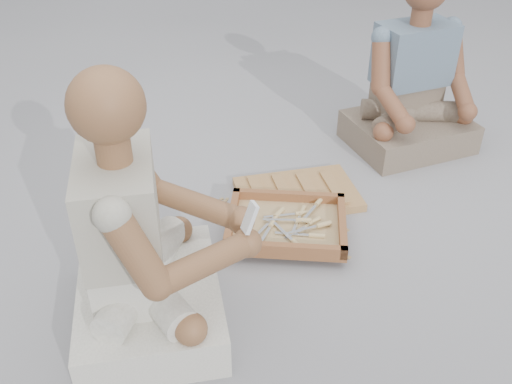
{
  "coord_description": "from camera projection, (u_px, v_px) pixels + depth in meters",
  "views": [
    {
      "loc": [
        -0.3,
        -1.8,
        1.63
      ],
      "look_at": [
        -0.07,
        0.15,
        0.3
      ],
      "focal_mm": 40.0,
      "sensor_mm": 36.0,
      "label": 1
    }
  ],
  "objects": [
    {
      "name": "ground",
      "position": [
        277.0,
        269.0,
        2.42
      ],
      "size": [
        60.0,
        60.0,
        0.0
      ],
      "primitive_type": "plane",
      "color": "#9C9CA1",
      "rests_on": "ground"
    },
    {
      "name": "chisel_0",
      "position": [
        319.0,
        225.0,
        2.55
      ],
      "size": [
        0.22,
        0.07,
        0.02
      ],
      "rotation": [
        0.0,
        0.0,
        0.26
      ],
      "color": "white",
      "rests_on": "tool_tray"
    },
    {
      "name": "wood_chip_9",
      "position": [
        227.0,
        199.0,
        2.85
      ],
      "size": [
        0.02,
        0.02,
        0.0
      ],
      "primitive_type": "cube",
      "rotation": [
        0.0,
        0.0,
        1.21
      ],
      "color": "tan",
      "rests_on": "ground"
    },
    {
      "name": "chisel_6",
      "position": [
        271.0,
        225.0,
        2.57
      ],
      "size": [
        0.12,
        0.2,
        0.02
      ],
      "rotation": [
        0.0,
        0.0,
        1.07
      ],
      "color": "white",
      "rests_on": "tool_tray"
    },
    {
      "name": "chisel_8",
      "position": [
        301.0,
        214.0,
        2.64
      ],
      "size": [
        0.11,
        0.21,
        0.02
      ],
      "rotation": [
        0.0,
        0.0,
        1.14
      ],
      "color": "white",
      "rests_on": "tool_tray"
    },
    {
      "name": "craftsman",
      "position": [
        141.0,
        249.0,
        2.0
      ],
      "size": [
        0.7,
        0.69,
        1.02
      ],
      "rotation": [
        0.0,
        0.0,
        -1.5
      ],
      "color": "silver",
      "rests_on": "ground"
    },
    {
      "name": "chisel_9",
      "position": [
        317.0,
        203.0,
        2.68
      ],
      "size": [
        0.15,
        0.19,
        0.02
      ],
      "rotation": [
        0.0,
        0.0,
        0.92
      ],
      "color": "white",
      "rests_on": "tool_tray"
    },
    {
      "name": "chisel_2",
      "position": [
        312.0,
        235.0,
        2.5
      ],
      "size": [
        0.22,
        0.07,
        0.02
      ],
      "rotation": [
        0.0,
        0.0,
        -0.23
      ],
      "color": "white",
      "rests_on": "tool_tray"
    },
    {
      "name": "wood_chip_8",
      "position": [
        320.0,
        231.0,
        2.64
      ],
      "size": [
        0.02,
        0.02,
        0.0
      ],
      "primitive_type": "cube",
      "rotation": [
        0.0,
        0.0,
        2.96
      ],
      "color": "tan",
      "rests_on": "ground"
    },
    {
      "name": "wood_chip_0",
      "position": [
        347.0,
        230.0,
        2.65
      ],
      "size": [
        0.02,
        0.02,
        0.0
      ],
      "primitive_type": "cube",
      "rotation": [
        0.0,
        0.0,
        2.09
      ],
      "color": "tan",
      "rests_on": "ground"
    },
    {
      "name": "tool_tray",
      "position": [
        286.0,
        225.0,
        2.58
      ],
      "size": [
        0.6,
        0.52,
        0.07
      ],
      "rotation": [
        0.0,
        0.0,
        -0.2
      ],
      "color": "brown",
      "rests_on": "carved_panel"
    },
    {
      "name": "carved_panel",
      "position": [
        297.0,
        194.0,
        2.86
      ],
      "size": [
        0.63,
        0.45,
        0.04
      ],
      "primitive_type": "cube",
      "rotation": [
        0.0,
        0.0,
        0.11
      ],
      "color": "#926038",
      "rests_on": "ground"
    },
    {
      "name": "companion",
      "position": [
        413.0,
        91.0,
        3.14
      ],
      "size": [
        0.75,
        0.65,
        0.99
      ],
      "rotation": [
        0.0,
        0.0,
        3.41
      ],
      "color": "#7B6D59",
      "rests_on": "ground"
    },
    {
      "name": "wood_chip_5",
      "position": [
        222.0,
        199.0,
        2.85
      ],
      "size": [
        0.02,
        0.02,
        0.0
      ],
      "primitive_type": "cube",
      "rotation": [
        0.0,
        0.0,
        0.64
      ],
      "color": "tan",
      "rests_on": "ground"
    },
    {
      "name": "chisel_1",
      "position": [
        311.0,
        223.0,
        2.58
      ],
      "size": [
        0.19,
        0.14,
        0.02
      ],
      "rotation": [
        0.0,
        0.0,
        0.61
      ],
      "color": "white",
      "rests_on": "tool_tray"
    },
    {
      "name": "wood_chip_1",
      "position": [
        280.0,
        243.0,
        2.56
      ],
      "size": [
        0.02,
        0.02,
        0.0
      ],
      "primitive_type": "cube",
      "rotation": [
        0.0,
        0.0,
        2.26
      ],
      "color": "tan",
      "rests_on": "ground"
    },
    {
      "name": "chisel_7",
      "position": [
        295.0,
        242.0,
        2.45
      ],
      "size": [
        0.11,
        0.21,
        0.02
      ],
      "rotation": [
        0.0,
        0.0,
        -1.15
      ],
      "color": "white",
      "rests_on": "tool_tray"
    },
    {
      "name": "mobile_phone",
      "position": [
        250.0,
        218.0,
        1.92
      ],
      "size": [
        0.06,
        0.06,
        0.11
      ],
      "rotation": [
        -0.35,
        0.0,
        -1.26
      ],
      "color": "white",
      "rests_on": "craftsman"
    },
    {
      "name": "chisel_3",
      "position": [
        277.0,
        215.0,
        2.63
      ],
      "size": [
        0.15,
        0.18,
        0.02
      ],
      "rotation": [
        0.0,
        0.0,
        0.9
      ],
      "color": "white",
      "rests_on": "tool_tray"
    },
    {
      "name": "chisel_5",
      "position": [
        298.0,
        214.0,
        2.64
      ],
      "size": [
        0.22,
        0.03,
        0.02
      ],
      "rotation": [
        0.0,
        0.0,
        0.06
      ],
      "color": "white",
      "rests_on": "tool_tray"
    },
    {
      "name": "wood_chip_2",
      "position": [
        256.0,
        256.0,
        2.49
      ],
      "size": [
        0.02,
        0.02,
        0.0
      ],
      "primitive_type": "cube",
      "rotation": [
        0.0,
        0.0,
        0.36
      ],
      "color": "tan",
      "rests_on": "ground"
    },
    {
      "name": "wood_chip_6",
      "position": [
        349.0,
        258.0,
        2.48
      ],
      "size": [
        0.02,
        0.02,
        0.0
      ],
      "primitive_type": "cube",
      "rotation": [
        0.0,
        0.0,
        0.79
      ],
      "color": "tan",
      "rests_on": "ground"
    },
    {
      "name": "wood_chip_4",
      "position": [
        327.0,
        244.0,
        2.56
      ],
      "size": [
        0.02,
        0.02,
        0.0
      ],
      "primitive_type": "cube",
      "rotation": [
        0.0,
        0.0,
        1.31
      ],
      "color": "tan",
      "rests_on": "ground"
    },
    {
      "name": "wood_chip_7",
      "position": [
        225.0,
        201.0,
        2.84
      ],
      "size": [
        0.02,
        0.02,
        0.0
      ],
      "primitive_type": "cube",
      "rotation": [
        0.0,
        0.0,
        3.08
      ],
      "color": "tan",
      "rests_on": "ground"
    },
    {
      "name": "chisel_4",
      "position": [
        299.0,
        220.0,
        2.58
      ],
      "size": [
        0.22,
        0.05,
        0.02
      ],
      "rotation": [
        0.0,
        0.0,
        -0.15
      ],
      "color": "white",
      "rests_on": "tool_tray"
    },
    {
      "name": "wood_chip_10",
      "position": [
        219.0,
        254.0,
        2.5
      ],
      "size": [
        0.02,
        0.02,
        0.0
      ],
      "primitive_type": "cube",
      "rotation": [
        0.0,
        0.0,
        1.3
      ],
      "color": "tan",
      "rests_on": "ground"
    },
    {
      "name": "wood_chip_3",
      "position": [
        215.0,
        266.0,
        2.44
      ],
      "size": [
        0.02,
        0.02,
        0.0
      ],
      "primitive_type": "cube",
      "rotation": [
        0.0,
        0.0,
        1.36
      ],
      "color": "tan",
      "rests_on": "ground"
    }
  ]
}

